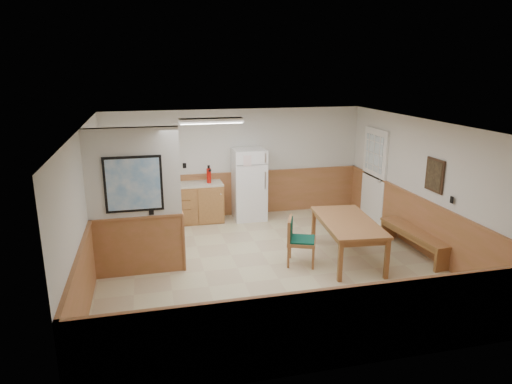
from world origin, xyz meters
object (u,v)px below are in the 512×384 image
object	(u,v)px
dining_bench	(415,236)
fire_extinguisher	(209,175)
refrigerator	(249,184)
soap_bottle	(142,182)
dining_chair	(296,237)
dining_table	(348,225)

from	to	relation	value
dining_bench	fire_extinguisher	xyz separation A→B (m)	(-3.50, 2.77, 0.73)
refrigerator	fire_extinguisher	size ratio (longest dim) A/B	4.04
fire_extinguisher	soap_bottle	size ratio (longest dim) A/B	2.10
dining_bench	refrigerator	bearing A→B (deg)	128.56
dining_bench	fire_extinguisher	size ratio (longest dim) A/B	4.39
refrigerator	dining_chair	xyz separation A→B (m)	(0.26, -2.68, -0.32)
soap_bottle	refrigerator	bearing A→B (deg)	-2.19
dining_table	dining_chair	xyz separation A→B (m)	(-0.96, 0.04, -0.17)
dining_chair	fire_extinguisher	xyz separation A→B (m)	(-1.18, 2.69, 0.58)
dining_chair	fire_extinguisher	world-z (taller)	fire_extinguisher
dining_chair	fire_extinguisher	bearing A→B (deg)	135.51
dining_table	refrigerator	bearing A→B (deg)	119.98
dining_table	dining_bench	bearing A→B (deg)	4.24
refrigerator	dining_table	bearing A→B (deg)	-64.99
dining_table	dining_bench	size ratio (longest dim) A/B	1.08
dining_bench	fire_extinguisher	distance (m)	4.52
dining_table	fire_extinguisher	bearing A→B (deg)	133.92
dining_bench	dining_chair	size ratio (longest dim) A/B	2.09
dining_chair	fire_extinguisher	size ratio (longest dim) A/B	2.10
soap_bottle	dining_table	bearing A→B (deg)	-38.04
dining_chair	dining_bench	bearing A→B (deg)	19.86
dining_table	dining_chair	size ratio (longest dim) A/B	2.26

